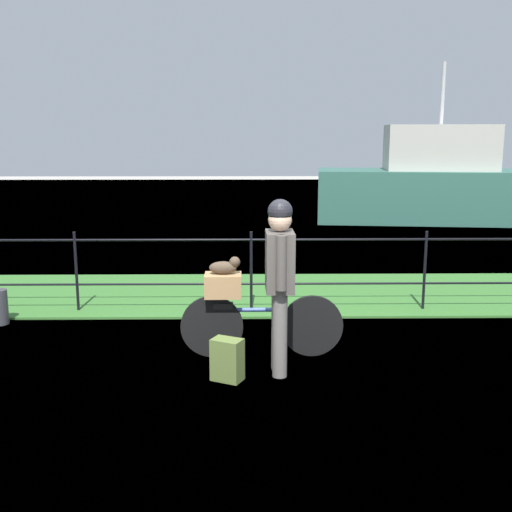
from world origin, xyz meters
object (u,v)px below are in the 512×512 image
object	(u,v)px
bicycle_main	(260,324)
terrier_dog	(225,267)
cyclist_person	(280,271)
wooden_crate	(223,285)
backpack_on_paving	(227,360)
moored_boat_near	(438,186)

from	to	relation	value
bicycle_main	terrier_dog	size ratio (longest dim) A/B	5.32
terrier_dog	cyclist_person	bearing A→B (deg)	-40.27
wooden_crate	terrier_dog	bearing A→B (deg)	0.50
backpack_on_paving	cyclist_person	bearing A→B (deg)	-133.39
wooden_crate	cyclist_person	size ratio (longest dim) A/B	0.22
terrier_dog	moored_boat_near	bearing A→B (deg)	62.64
terrier_dog	cyclist_person	world-z (taller)	cyclist_person
terrier_dog	backpack_on_paving	distance (m)	0.98
cyclist_person	moored_boat_near	size ratio (longest dim) A/B	0.25
wooden_crate	backpack_on_paving	xyz separation A→B (m)	(0.06, -0.63, -0.56)
bicycle_main	wooden_crate	distance (m)	0.56
cyclist_person	backpack_on_paving	size ratio (longest dim) A/B	4.21
bicycle_main	moored_boat_near	world-z (taller)	moored_boat_near
moored_boat_near	wooden_crate	bearing A→B (deg)	-117.47
cyclist_person	backpack_on_paving	world-z (taller)	cyclist_person
backpack_on_paving	moored_boat_near	xyz separation A→B (m)	(5.30, 10.94, 0.75)
cyclist_person	moored_boat_near	distance (m)	11.79
bicycle_main	wooden_crate	xyz separation A→B (m)	(-0.38, -0.00, 0.42)
terrier_dog	cyclist_person	xyz separation A→B (m)	(0.53, -0.45, 0.05)
bicycle_main	terrier_dog	bearing A→B (deg)	-179.50
backpack_on_paving	wooden_crate	bearing A→B (deg)	-58.63
bicycle_main	cyclist_person	distance (m)	0.82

